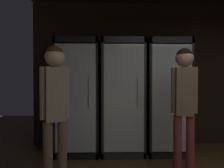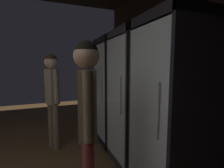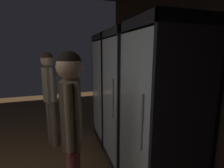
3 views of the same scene
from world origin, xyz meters
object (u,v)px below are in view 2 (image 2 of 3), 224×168
object	(u,v)px
cooler_center	(176,113)
shopper_far	(52,91)
cooler_far_left	(118,91)
shopper_near	(87,112)
cooler_left	(138,99)

from	to	relation	value
cooler_center	shopper_far	size ratio (longest dim) A/B	1.19
cooler_far_left	cooler_center	xyz separation A→B (m)	(1.54, -0.00, -0.00)
cooler_far_left	shopper_near	bearing A→B (deg)	-32.33
cooler_left	cooler_far_left	bearing A→B (deg)	179.96
shopper_far	shopper_near	bearing A→B (deg)	9.03
cooler_left	shopper_near	bearing A→B (deg)	-52.59
cooler_left	shopper_far	size ratio (longest dim) A/B	1.19
cooler_center	shopper_far	xyz separation A→B (m)	(-1.62, -1.20, 0.07)
cooler_center	shopper_near	size ratio (longest dim) A/B	1.17
shopper_far	cooler_center	bearing A→B (deg)	36.37
cooler_far_left	cooler_center	size ratio (longest dim) A/B	1.00
cooler_center	shopper_near	world-z (taller)	cooler_center
cooler_left	shopper_far	bearing A→B (deg)	-125.42
cooler_far_left	shopper_near	world-z (taller)	cooler_far_left
shopper_near	shopper_far	bearing A→B (deg)	-170.97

